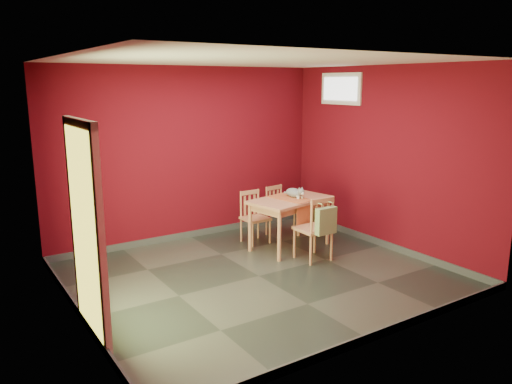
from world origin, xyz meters
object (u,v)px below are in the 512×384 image
chair_far_left (254,216)px  tote_bag (326,221)px  chair_near (315,228)px  chair_far_right (279,210)px  cat (294,191)px  picture_frame (316,212)px  dining_table (290,205)px

chair_far_left → tote_bag: bearing=-79.0°
chair_near → tote_bag: chair_near is taller
chair_far_right → cat: cat is taller
chair_far_left → tote_bag: tote_bag is taller
chair_near → picture_frame: bearing=49.8°
chair_far_right → chair_far_left: bearing=-169.7°
tote_bag → cat: size_ratio=1.15×
dining_table → chair_near: (-0.03, -0.63, -0.19)m
dining_table → cat: size_ratio=3.52×
dining_table → chair_far_right: chair_far_right is taller
tote_bag → dining_table: bearing=87.9°
chair_near → cat: 0.78m
chair_far_left → chair_far_right: 0.56m
chair_far_left → cat: bearing=-50.3°
dining_table → chair_far_right: 0.72m
chair_far_left → chair_near: (0.27, -1.15, 0.06)m
chair_far_right → tote_bag: tote_bag is taller
chair_far_left → tote_bag: 1.42m
dining_table → cat: (0.10, 0.04, 0.19)m
chair_far_left → picture_frame: (1.47, 0.26, -0.20)m
cat → picture_frame: size_ratio=0.85×
dining_table → chair_far_left: chair_far_left is taller
chair_near → chair_far_left: bearing=103.1°
picture_frame → chair_far_left: bearing=-169.8°
chair_far_right → tote_bag: (-0.28, -1.47, 0.21)m
chair_far_right → picture_frame: chair_far_right is taller
chair_far_right → chair_near: (-0.28, -1.25, 0.06)m
cat → dining_table: bearing=-159.1°
chair_far_left → chair_near: chair_near is taller
chair_far_left → cat: size_ratio=2.13×
dining_table → cat: 0.22m
cat → chair_far_right: bearing=74.8°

